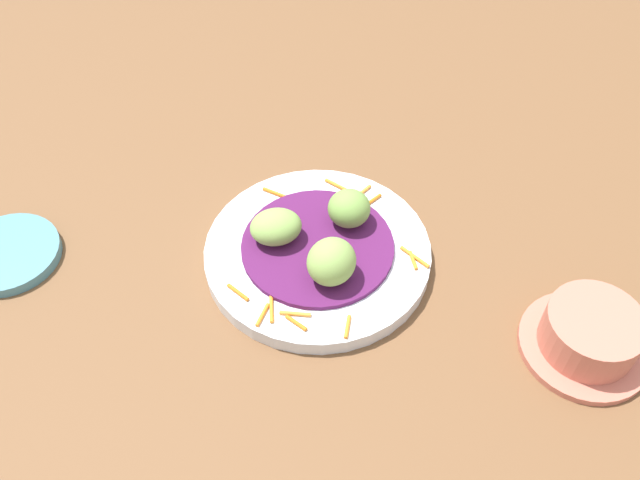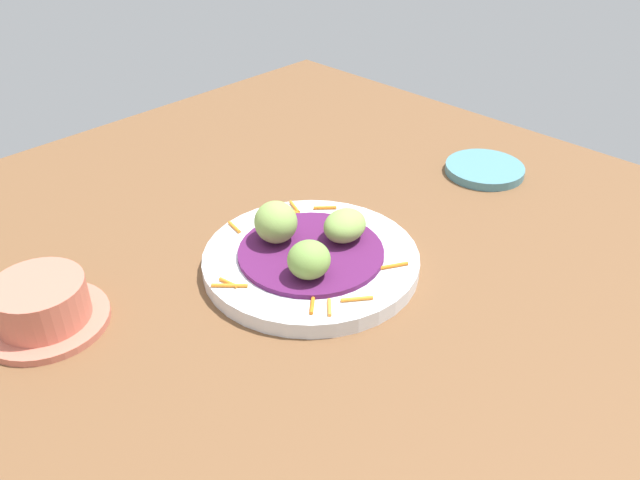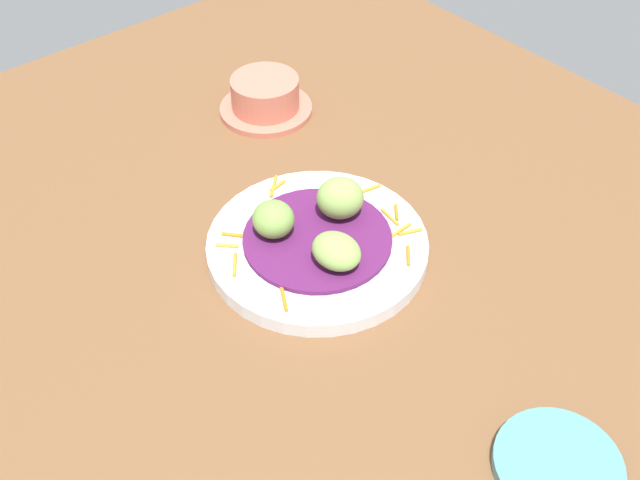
{
  "view_description": "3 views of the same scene",
  "coord_description": "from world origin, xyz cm",
  "px_view_note": "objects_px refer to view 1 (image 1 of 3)",
  "views": [
    {
      "loc": [
        5.04,
        48.42,
        58.26
      ],
      "look_at": [
        3.26,
        2.74,
        5.42
      ],
      "focal_mm": 37.49,
      "sensor_mm": 36.0,
      "label": 1
    },
    {
      "loc": [
        -39.23,
        -40.52,
        45.57
      ],
      "look_at": [
        3.26,
        0.79,
        6.59
      ],
      "focal_mm": 37.01,
      "sensor_mm": 36.0,
      "label": 2
    },
    {
      "loc": [
        49.62,
        -36.18,
        61.38
      ],
      "look_at": [
        5.1,
        1.46,
        5.63
      ],
      "focal_mm": 42.91,
      "sensor_mm": 36.0,
      "label": 3
    }
  ],
  "objects_px": {
    "guac_scoop_right": "(276,227)",
    "main_plate": "(318,253)",
    "guac_scoop_center": "(346,208)",
    "side_plate_small": "(9,254)",
    "terracotta_bowl": "(589,335)",
    "guac_scoop_left": "(331,262)"
  },
  "relations": [
    {
      "from": "guac_scoop_right",
      "to": "main_plate",
      "type": "bearing_deg",
      "value": 165.88
    },
    {
      "from": "guac_scoop_center",
      "to": "main_plate",
      "type": "bearing_deg",
      "value": 45.88
    },
    {
      "from": "main_plate",
      "to": "side_plate_small",
      "type": "xyz_separation_m",
      "value": [
        0.33,
        -0.01,
        -0.0
      ]
    },
    {
      "from": "guac_scoop_right",
      "to": "terracotta_bowl",
      "type": "xyz_separation_m",
      "value": [
        -0.3,
        0.13,
        -0.02
      ]
    },
    {
      "from": "guac_scoop_center",
      "to": "guac_scoop_right",
      "type": "relative_size",
      "value": 0.84
    },
    {
      "from": "guac_scoop_left",
      "to": "guac_scoop_center",
      "type": "bearing_deg",
      "value": -104.12
    },
    {
      "from": "main_plate",
      "to": "side_plate_small",
      "type": "height_order",
      "value": "main_plate"
    },
    {
      "from": "side_plate_small",
      "to": "guac_scoop_left",
      "type": "bearing_deg",
      "value": 170.59
    },
    {
      "from": "main_plate",
      "to": "guac_scoop_left",
      "type": "height_order",
      "value": "guac_scoop_left"
    },
    {
      "from": "main_plate",
      "to": "guac_scoop_center",
      "type": "relative_size",
      "value": 5.26
    },
    {
      "from": "main_plate",
      "to": "guac_scoop_left",
      "type": "xyz_separation_m",
      "value": [
        -0.01,
        0.04,
        0.04
      ]
    },
    {
      "from": "side_plate_small",
      "to": "guac_scoop_center",
      "type": "bearing_deg",
      "value": -177.23
    },
    {
      "from": "guac_scoop_right",
      "to": "terracotta_bowl",
      "type": "relative_size",
      "value": 0.44
    },
    {
      "from": "main_plate",
      "to": "guac_scoop_right",
      "type": "bearing_deg",
      "value": -14.12
    },
    {
      "from": "main_plate",
      "to": "guac_scoop_left",
      "type": "relative_size",
      "value": 4.63
    },
    {
      "from": "guac_scoop_left",
      "to": "guac_scoop_center",
      "type": "distance_m",
      "value": 0.08
    },
    {
      "from": "guac_scoop_left",
      "to": "side_plate_small",
      "type": "distance_m",
      "value": 0.35
    },
    {
      "from": "guac_scoop_right",
      "to": "terracotta_bowl",
      "type": "bearing_deg",
      "value": 155.85
    },
    {
      "from": "main_plate",
      "to": "terracotta_bowl",
      "type": "height_order",
      "value": "terracotta_bowl"
    },
    {
      "from": "guac_scoop_center",
      "to": "guac_scoop_right",
      "type": "bearing_deg",
      "value": 15.88
    },
    {
      "from": "terracotta_bowl",
      "to": "guac_scoop_left",
      "type": "bearing_deg",
      "value": -18.19
    },
    {
      "from": "guac_scoop_right",
      "to": "terracotta_bowl",
      "type": "distance_m",
      "value": 0.33
    }
  ]
}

